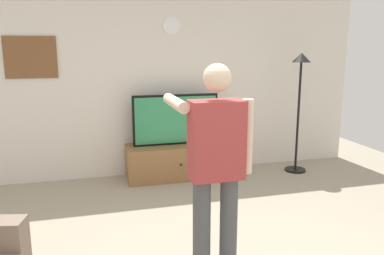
% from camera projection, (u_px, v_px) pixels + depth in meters
% --- Properties ---
extents(back_wall, '(6.40, 0.10, 2.70)m').
position_uv_depth(back_wall, '(158.00, 85.00, 5.71)').
color(back_wall, silver).
rests_on(back_wall, ground_plane).
extents(tv_stand, '(1.48, 0.55, 0.50)m').
position_uv_depth(tv_stand, '(177.00, 161.00, 5.66)').
color(tv_stand, olive).
rests_on(tv_stand, ground_plane).
extents(television, '(1.26, 0.07, 0.74)m').
position_uv_depth(television, '(176.00, 120.00, 5.57)').
color(television, black).
rests_on(television, tv_stand).
extents(wall_clock, '(0.25, 0.03, 0.25)m').
position_uv_depth(wall_clock, '(171.00, 26.00, 5.53)').
color(wall_clock, white).
extents(framed_picture, '(0.67, 0.04, 0.56)m').
position_uv_depth(framed_picture, '(31.00, 57.00, 5.13)').
color(framed_picture, brown).
extents(floor_lamp, '(0.32, 0.32, 1.83)m').
position_uv_depth(floor_lamp, '(300.00, 88.00, 5.74)').
color(floor_lamp, black).
rests_on(floor_lamp, ground_plane).
extents(person_standing_nearer_lamp, '(0.59, 0.78, 1.79)m').
position_uv_depth(person_standing_nearer_lamp, '(215.00, 165.00, 2.91)').
color(person_standing_nearer_lamp, '#4C4C51').
rests_on(person_standing_nearer_lamp, ground_plane).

